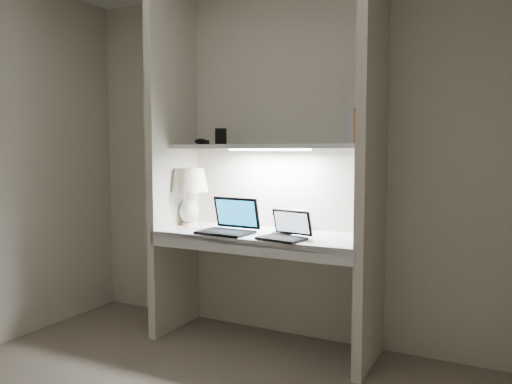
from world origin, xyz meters
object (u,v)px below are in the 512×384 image
Objects in this scene: speaker at (298,220)px; book_row at (367,127)px; laptop_netbook at (285,232)px; laptop_main at (229,225)px; table_lamp at (189,187)px.

speaker is 0.80m from book_row.
laptop_netbook is 1.39× the size of book_row.
laptop_main is at bearing -176.44° from laptop_netbook.
laptop_netbook is at bearing -13.30° from table_lamp.
table_lamp is 0.93m from laptop_netbook.
laptop_netbook is at bearing -142.47° from book_row.
book_row reaches higher than table_lamp.
table_lamp is 1.36m from book_row.
book_row is (0.42, 0.32, 0.66)m from laptop_netbook.
table_lamp is at bearing 163.36° from laptop_main.
speaker is (0.80, 0.16, -0.22)m from table_lamp.
book_row reaches higher than speaker.
laptop_netbook is 0.84m from book_row.
laptop_netbook is at bearing -97.78° from speaker.
laptop_main is (0.44, -0.15, -0.23)m from table_lamp.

